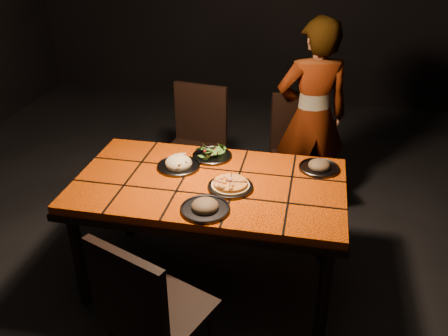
% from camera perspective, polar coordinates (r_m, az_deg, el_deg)
% --- Properties ---
extents(room_shell, '(6.04, 7.04, 3.08)m').
position_cam_1_polar(room_shell, '(2.53, -2.04, 13.25)').
color(room_shell, black).
rests_on(room_shell, ground).
extents(dining_table, '(1.62, 0.92, 0.75)m').
position_cam_1_polar(dining_table, '(2.87, -1.76, -2.96)').
color(dining_table, '#EC5107').
rests_on(dining_table, ground).
extents(chair_near, '(0.56, 0.56, 0.95)m').
position_cam_1_polar(chair_near, '(2.31, -9.27, -16.59)').
color(chair_near, black).
rests_on(chair_near, ground).
extents(chair_far_left, '(0.50, 0.50, 0.98)m').
position_cam_1_polar(chair_far_left, '(3.81, -3.37, 3.55)').
color(chair_far_left, black).
rests_on(chair_far_left, ground).
extents(chair_far_right, '(0.55, 0.55, 0.94)m').
position_cam_1_polar(chair_far_right, '(3.80, 9.13, 2.77)').
color(chair_far_right, black).
rests_on(chair_far_right, ground).
extents(diner, '(0.64, 0.51, 1.54)m').
position_cam_1_polar(diner, '(3.73, 10.54, 6.01)').
color(diner, brown).
rests_on(diner, ground).
extents(plate_pizza, '(0.27, 0.27, 0.04)m').
position_cam_1_polar(plate_pizza, '(2.74, 0.78, -2.14)').
color(plate_pizza, '#3D3D42').
rests_on(plate_pizza, dining_table).
extents(plate_pasta, '(0.27, 0.27, 0.09)m').
position_cam_1_polar(plate_pasta, '(2.98, -5.49, 0.47)').
color(plate_pasta, '#3D3D42').
rests_on(plate_pasta, dining_table).
extents(plate_salad, '(0.26, 0.26, 0.07)m').
position_cam_1_polar(plate_salad, '(3.09, -1.43, 1.74)').
color(plate_salad, '#3D3D42').
rests_on(plate_salad, dining_table).
extents(plate_mushroom_a, '(0.27, 0.27, 0.09)m').
position_cam_1_polar(plate_mushroom_a, '(2.55, -2.29, -4.67)').
color(plate_mushroom_a, '#3D3D42').
rests_on(plate_mushroom_a, dining_table).
extents(plate_mushroom_b, '(0.25, 0.25, 0.08)m').
position_cam_1_polar(plate_mushroom_b, '(3.00, 11.38, 0.24)').
color(plate_mushroom_b, '#3D3D42').
rests_on(plate_mushroom_b, dining_table).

